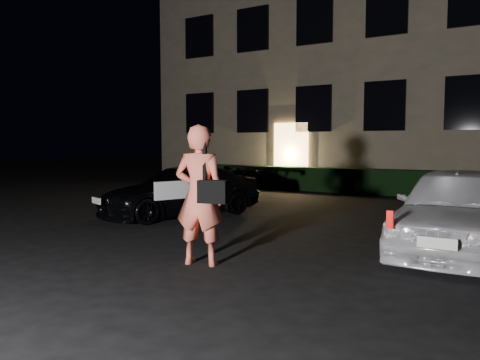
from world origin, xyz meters
The scene contains 6 objects.
ground centered at (0.00, 0.00, 0.00)m, with size 80.00×80.00×0.00m, color black.
building centered at (0.00, 14.99, 6.00)m, with size 20.00×8.11×12.00m.
hedge centered at (0.00, 10.50, 0.42)m, with size 15.00×0.70×0.85m, color black.
sedan centered at (-2.85, 3.38, 0.58)m, with size 2.99×4.35×1.17m.
hatch centered at (3.27, 2.60, 0.69)m, with size 1.64×4.07×1.39m.
man centered at (0.23, -0.08, 1.00)m, with size 0.91×0.65×1.99m.
Camera 1 is at (4.12, -5.42, 1.74)m, focal length 35.00 mm.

